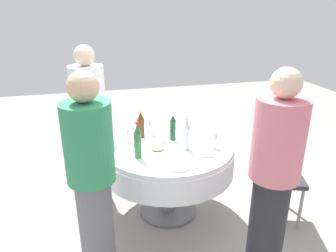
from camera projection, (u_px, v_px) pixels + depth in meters
ground_plane at (168, 211)px, 3.23m from camera, size 10.00×10.00×0.00m
dining_table at (168, 159)px, 3.02m from camera, size 1.23×1.23×0.74m
bottle_dark_green_west at (173, 128)px, 3.03m from camera, size 0.06×0.06×0.26m
bottle_brown_south at (141, 125)px, 3.09m from camera, size 0.07×0.07×0.27m
bottle_green_right at (138, 141)px, 2.67m from camera, size 0.06×0.06×0.32m
bottle_clear_north at (187, 135)px, 2.82m from camera, size 0.07×0.07×0.30m
wine_glass_north at (130, 132)px, 2.97m from camera, size 0.07×0.07×0.15m
wine_glass_left at (214, 137)px, 2.87m from camera, size 0.06×0.06×0.14m
wine_glass_far at (163, 132)px, 2.98m from camera, size 0.08×0.08×0.15m
wine_glass_rear at (152, 124)px, 3.16m from camera, size 0.06×0.06×0.16m
plate_east at (178, 165)px, 2.58m from camera, size 0.24×0.24×0.02m
plate_outer at (165, 127)px, 3.36m from camera, size 0.22×0.22×0.02m
plate_mid at (158, 150)px, 2.82m from camera, size 0.26×0.26×0.04m
plate_near at (192, 133)px, 3.21m from camera, size 0.24×0.24×0.02m
fork_south at (126, 152)px, 2.81m from camera, size 0.17×0.08×0.00m
folded_napkin at (206, 153)px, 2.76m from camera, size 0.15×0.15×0.02m
person_west at (273, 179)px, 2.18m from camera, size 0.34×0.34×1.61m
person_south at (90, 122)px, 3.24m from camera, size 0.34×0.34×1.61m
person_right at (92, 176)px, 2.24m from camera, size 0.34×0.34×1.58m
chair_far at (272, 170)px, 2.97m from camera, size 0.51×0.51×0.87m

